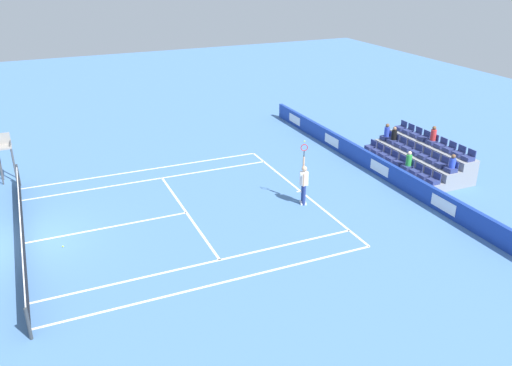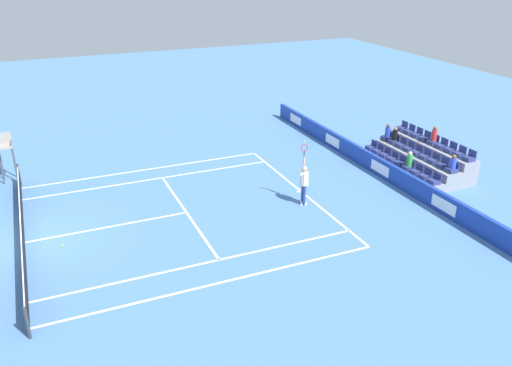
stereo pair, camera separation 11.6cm
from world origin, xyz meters
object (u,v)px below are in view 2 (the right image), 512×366
Objects in this scene: umpire_chair at (5,151)px; loose_tennis_ball at (63,246)px; tennis_player at (304,183)px; tennis_net at (22,231)px.

umpire_chair is 7.99m from loose_tennis_ball.
umpire_chair is 34.41× the size of loose_tennis_ball.
tennis_player is at bearing -124.02° from umpire_chair.
tennis_player is 41.97× the size of loose_tennis_ball.
tennis_net reaches higher than loose_tennis_ball.
tennis_net is at bearing 83.99° from tennis_player.
tennis_player reaches higher than loose_tennis_ball.
umpire_chair is (7.96, 11.79, 0.53)m from tennis_player.
loose_tennis_ball is (-0.90, -1.31, -0.46)m from tennis_net.
umpire_chair reaches higher than loose_tennis_ball.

